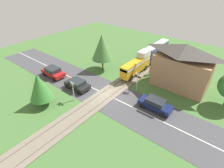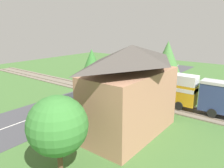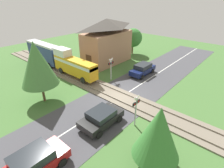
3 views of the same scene
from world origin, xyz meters
TOP-DOWN VIEW (x-y plane):
  - ground_plane at (0.00, 0.00)m, footprint 60.00×60.00m
  - road_surface at (0.00, 0.00)m, footprint 48.00×6.40m
  - track_bed at (0.00, 0.00)m, footprint 2.80×48.00m
  - train at (0.00, 11.16)m, footprint 1.58×14.25m
  - car_near_crossing at (-4.30, -1.44)m, footprint 3.71×2.04m
  - car_far_side at (6.52, 1.44)m, footprint 4.07×1.79m
  - car_behind_queue at (-10.08, -1.44)m, footprint 4.12×1.99m
  - crossing_signal_west_approach at (-2.58, -3.57)m, footprint 0.90×0.18m
  - crossing_signal_east_approach at (2.58, 3.57)m, footprint 0.90×0.18m
  - station_building at (6.83, 8.13)m, footprint 8.10×4.11m
  - pedestrian_by_station at (1.94, 8.74)m, footprint 0.40×0.40m
  - tree_by_station at (13.08, 7.74)m, footprint 3.17×3.17m
  - tree_roadside_hedge at (-5.49, 5.42)m, footprint 3.45×3.45m
  - tree_beyond_track at (-4.93, -6.59)m, footprint 2.83×2.83m

SIDE VIEW (x-z plane):
  - ground_plane at x=0.00m, z-range 0.00..0.00m
  - road_surface at x=0.00m, z-range 0.00..0.02m
  - track_bed at x=0.00m, z-range -0.05..0.19m
  - car_near_crossing at x=-4.30m, z-range 0.05..1.40m
  - pedestrian_by_station at x=1.94m, z-range -0.07..1.54m
  - car_far_side at x=6.52m, z-range 0.03..1.51m
  - car_behind_queue at x=-10.08m, z-range 0.03..1.56m
  - crossing_signal_west_approach at x=-2.58m, z-range 0.41..3.22m
  - crossing_signal_east_approach at x=2.58m, z-range 0.41..3.22m
  - train at x=0.00m, z-range 0.27..3.45m
  - tree_beyond_track at x=-4.93m, z-range 0.50..4.92m
  - tree_by_station at x=13.08m, z-range 0.61..5.02m
  - station_building at x=6.83m, z-range -0.09..6.43m
  - tree_roadside_hedge at x=-5.49m, z-range 0.95..7.02m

